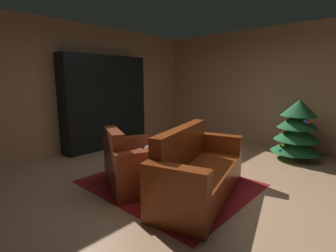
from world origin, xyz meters
TOP-DOWN VIEW (x-y plane):
  - ground_plane at (0.00, 0.00)m, footprint 7.39×7.39m
  - wall_back at (0.00, 3.11)m, footprint 5.89×0.06m
  - wall_left at (-2.91, 0.00)m, footprint 0.06×6.28m
  - area_rug at (-0.18, -0.18)m, footprint 2.32×1.93m
  - bookshelf_unit at (-2.64, 0.53)m, footprint 0.39×2.01m
  - armchair_red at (-0.51, -0.62)m, footprint 1.23×1.10m
  - couch_red at (0.36, -0.22)m, footprint 1.21×1.97m
  - coffee_table at (-0.33, -0.12)m, footprint 0.68×0.68m
  - book_stack_on_table at (-0.31, -0.10)m, footprint 0.23×0.17m
  - bottle_on_table at (-0.28, -0.30)m, footprint 0.06×0.06m
  - decorated_tree at (0.86, 2.38)m, footprint 0.92×0.92m

SIDE VIEW (x-z plane):
  - ground_plane at x=0.00m, z-range 0.00..0.00m
  - area_rug at x=-0.18m, z-range 0.00..0.01m
  - armchair_red at x=-0.51m, z-range -0.13..0.74m
  - couch_red at x=0.36m, z-range -0.15..0.77m
  - coffee_table at x=-0.33m, z-range 0.17..0.60m
  - book_stack_on_table at x=-0.31m, z-range 0.43..0.49m
  - bottle_on_table at x=-0.28m, z-range 0.39..0.70m
  - decorated_tree at x=0.86m, z-range 0.00..1.18m
  - bookshelf_unit at x=-2.64m, z-range -0.02..2.04m
  - wall_back at x=0.00m, z-range 0.00..2.72m
  - wall_left at x=-2.91m, z-range 0.00..2.72m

